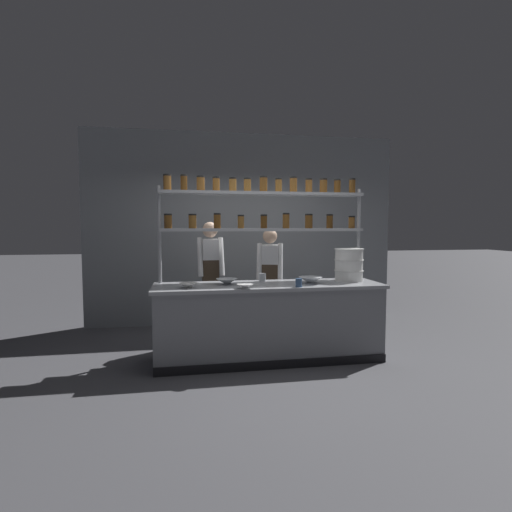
% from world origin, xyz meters
% --- Properties ---
extents(ground_plane, '(40.00, 40.00, 0.00)m').
position_xyz_m(ground_plane, '(0.00, 0.00, 0.00)').
color(ground_plane, '#4C4C51').
extents(back_wall, '(5.14, 0.12, 3.13)m').
position_xyz_m(back_wall, '(0.00, 1.97, 1.57)').
color(back_wall, gray).
rests_on(back_wall, ground_plane).
extents(prep_counter, '(2.74, 0.76, 0.92)m').
position_xyz_m(prep_counter, '(0.00, -0.00, 0.46)').
color(prep_counter, gray).
rests_on(prep_counter, ground_plane).
extents(spice_shelf_unit, '(2.63, 0.28, 2.24)m').
position_xyz_m(spice_shelf_unit, '(-0.01, 0.33, 1.79)').
color(spice_shelf_unit, '#999BA0').
rests_on(spice_shelf_unit, ground_plane).
extents(chef_left, '(0.37, 0.30, 1.67)m').
position_xyz_m(chef_left, '(-0.64, 0.81, 0.96)').
color(chef_left, black).
rests_on(chef_left, ground_plane).
extents(chef_center, '(0.41, 0.33, 1.58)m').
position_xyz_m(chef_center, '(0.18, 0.76, 0.90)').
color(chef_center, black).
rests_on(chef_center, ground_plane).
extents(container_stack, '(0.37, 0.37, 0.41)m').
position_xyz_m(container_stack, '(1.06, 0.09, 1.13)').
color(container_stack, white).
rests_on(container_stack, prep_counter).
extents(prep_bowl_near_left, '(0.26, 0.26, 0.07)m').
position_xyz_m(prep_bowl_near_left, '(-0.50, 0.04, 0.95)').
color(prep_bowl_near_left, '#B2B7BC').
rests_on(prep_bowl_near_left, prep_counter).
extents(prep_bowl_center_front, '(0.22, 0.22, 0.06)m').
position_xyz_m(prep_bowl_center_front, '(-0.95, -0.15, 0.95)').
color(prep_bowl_center_front, silver).
rests_on(prep_bowl_center_front, prep_counter).
extents(prep_bowl_center_back, '(0.29, 0.29, 0.08)m').
position_xyz_m(prep_bowl_center_back, '(0.51, -0.05, 0.96)').
color(prep_bowl_center_back, silver).
rests_on(prep_bowl_center_back, prep_counter).
extents(prep_bowl_near_right, '(0.19, 0.19, 0.05)m').
position_xyz_m(prep_bowl_near_right, '(-0.33, -0.31, 0.94)').
color(prep_bowl_near_right, white).
rests_on(prep_bowl_near_right, prep_counter).
extents(serving_cup_front, '(0.08, 0.08, 0.10)m').
position_xyz_m(serving_cup_front, '(0.29, -0.30, 0.97)').
color(serving_cup_front, '#334C70').
rests_on(serving_cup_front, prep_counter).
extents(serving_cup_by_board, '(0.09, 0.09, 0.10)m').
position_xyz_m(serving_cup_by_board, '(-0.03, 0.25, 0.97)').
color(serving_cup_by_board, '#B2B7BC').
rests_on(serving_cup_by_board, prep_counter).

